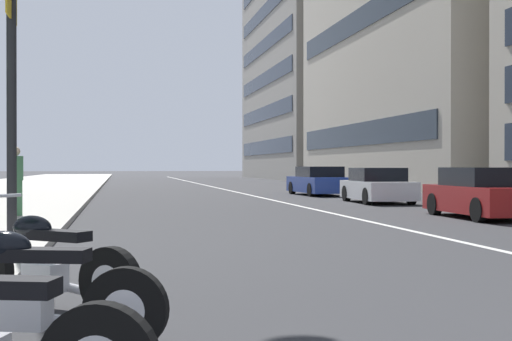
{
  "coord_description": "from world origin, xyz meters",
  "views": [
    {
      "loc": [
        -3.81,
        6.13,
        1.39
      ],
      "look_at": [
        17.07,
        2.12,
        1.26
      ],
      "focal_mm": 49.9,
      "sensor_mm": 36.0,
      "label": 1
    }
  ],
  "objects": [
    {
      "name": "lane_centre_stripe",
      "position": [
        35.0,
        0.0,
        0.0
      ],
      "size": [
        110.0,
        0.16,
        0.01
      ],
      "primitive_type": "cube",
      "color": "silver",
      "rests_on": "ground"
    },
    {
      "name": "motorcycle_under_tarp",
      "position": [
        1.8,
        6.89,
        0.44
      ],
      "size": [
        0.84,
        2.16,
        1.48
      ],
      "rotation": [
        0.0,
        0.0,
        1.28
      ],
      "color": "black",
      "rests_on": "ground"
    },
    {
      "name": "motorcycle_far_end_row",
      "position": [
        3.33,
        6.86,
        0.42
      ],
      "size": [
        1.5,
        1.83,
        1.1
      ],
      "rotation": [
        0.0,
        0.0,
        0.89
      ],
      "color": "black",
      "rests_on": "ground"
    },
    {
      "name": "car_mid_block_traffic",
      "position": [
        13.66,
        -3.44,
        0.64
      ],
      "size": [
        4.16,
        1.98,
        1.35
      ],
      "rotation": [
        0.0,
        0.0,
        -0.03
      ],
      "color": "maroon",
      "rests_on": "ground"
    },
    {
      "name": "car_approaching_light",
      "position": [
        21.71,
        -3.45,
        0.62
      ],
      "size": [
        4.24,
        2.01,
        1.33
      ],
      "rotation": [
        0.0,
        0.0,
        -0.04
      ],
      "color": "silver",
      "rests_on": "ground"
    },
    {
      "name": "car_following_behind",
      "position": [
        28.93,
        -3.19,
        0.65
      ],
      "size": [
        4.75,
        2.04,
        1.37
      ],
      "rotation": [
        0.0,
        0.0,
        0.04
      ],
      "color": "navy",
      "rests_on": "ground"
    },
    {
      "name": "pedestrian_on_plaza",
      "position": [
        14.85,
        8.71,
        1.03
      ],
      "size": [
        0.47,
        0.41,
        1.73
      ],
      "rotation": [
        0.0,
        0.0,
        2.04
      ],
      "color": "#3F724C",
      "rests_on": "sidewalk_right_plaza"
    }
  ]
}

